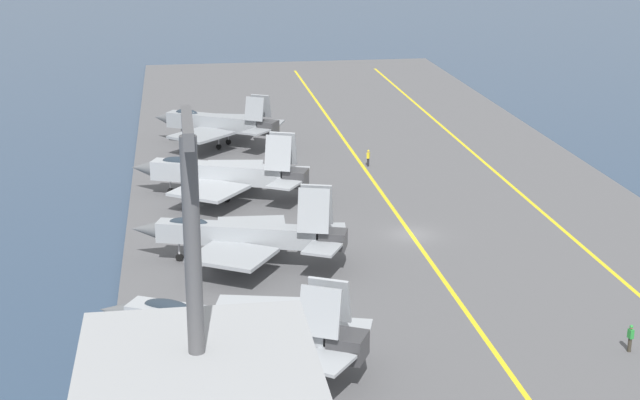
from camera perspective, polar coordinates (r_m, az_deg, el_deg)
ground_plane at (r=83.24m, az=5.33°, el=-2.27°), size 2000.00×2000.00×0.00m
carrier_deck at (r=83.17m, az=5.33°, el=-2.14°), size 177.29×47.81×0.40m
deck_stripe_foul_line at (r=87.07m, az=13.77°, el=-1.54°), size 159.56×0.66×0.01m
deck_stripe_centerline at (r=83.10m, az=5.33°, el=-2.01°), size 159.56×0.36×0.01m
parked_jet_nearest at (r=59.79m, az=-5.13°, el=-7.49°), size 13.54×17.12×6.29m
parked_jet_second at (r=75.55m, az=-4.47°, el=-2.00°), size 12.25×17.00×6.63m
parked_jet_third at (r=92.41m, az=-5.76°, el=1.56°), size 13.97×17.25×6.54m
parked_jet_fourth at (r=111.39m, az=-6.03°, el=4.47°), size 13.92×15.09×6.22m
crew_yellow_vest at (r=103.10m, az=2.82°, el=2.50°), size 0.46×0.40×1.79m
crew_green_vest at (r=65.00m, az=17.61°, el=-7.60°), size 0.41×0.31×1.84m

